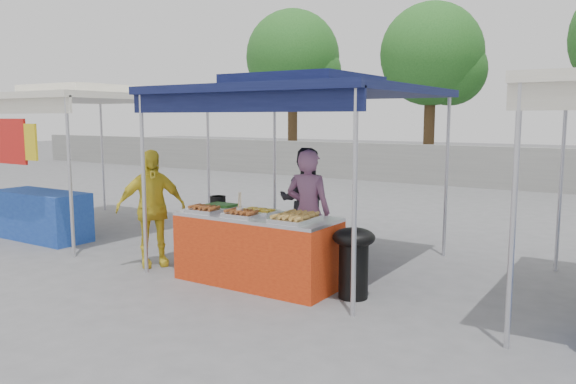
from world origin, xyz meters
The scene contains 22 objects.
ground_plane centered at (0.00, 0.00, 0.00)m, with size 80.00×80.00×0.00m, color slate.
back_wall centered at (0.00, 11.00, 0.60)m, with size 40.00×0.25×1.20m, color gray.
main_canopy centered at (0.00, 0.97, 2.37)m, with size 3.20×3.20×2.57m.
neighbor_stall_left centered at (-4.50, 0.57, 1.60)m, with size 3.20×3.20×2.57m.
tree_0 centered at (-7.41, 12.69, 4.11)m, with size 3.55×3.50×6.01m.
tree_1 centered at (-2.10, 12.75, 3.91)m, with size 3.41×3.33×5.72m.
vendor_table centered at (0.00, -0.10, 0.43)m, with size 2.00×0.80×0.85m.
food_tray_fl centered at (-0.63, -0.33, 0.88)m, with size 0.42×0.30×0.07m.
food_tray_fm centered at (-0.05, -0.33, 0.88)m, with size 0.42×0.30×0.07m.
food_tray_fr centered at (0.62, -0.34, 0.88)m, with size 0.42×0.30×0.07m.
food_tray_bl centered at (-0.60, -0.02, 0.88)m, with size 0.42×0.30×0.07m.
food_tray_bm centered at (0.00, -0.04, 0.88)m, with size 0.42×0.30×0.07m.
food_tray_br centered at (0.61, -0.05, 0.88)m, with size 0.42×0.30×0.07m.
cooking_pot centered at (-0.89, 0.24, 0.91)m, with size 0.21×0.21×0.12m, color black.
skewer_cup centered at (-0.07, -0.34, 0.90)m, with size 0.09×0.09×0.11m, color silver.
wok_burner centered at (1.24, 0.03, 0.48)m, with size 0.48×0.48×0.81m.
crate_left centered at (-0.53, 0.44, 0.13)m, with size 0.44×0.31×0.27m, color #1531AD.
crate_right centered at (0.35, 0.48, 0.15)m, with size 0.51×0.35×0.30m, color #1531AD.
crate_stacked centered at (0.35, 0.48, 0.45)m, with size 0.48×0.34×0.29m, color #1531AD.
vendor_woman centered at (0.29, 0.62, 0.81)m, with size 0.59×0.39×1.62m, color #925D84.
helper_man centered at (-0.34, 1.58, 0.79)m, with size 0.77×0.60×1.58m, color black.
customer_person centered at (-1.70, -0.20, 0.80)m, with size 0.93×0.39×1.59m, color yellow.
Camera 1 is at (3.94, -5.51, 2.02)m, focal length 35.00 mm.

